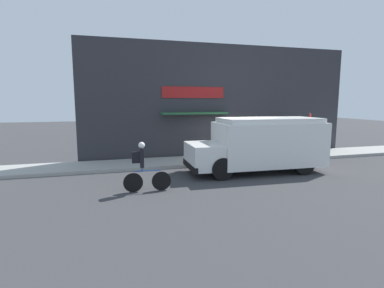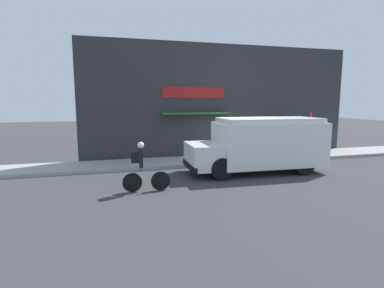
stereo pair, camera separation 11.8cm
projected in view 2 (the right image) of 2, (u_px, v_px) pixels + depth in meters
name	position (u px, v px, depth m)	size (l,w,h in m)	color
ground_plane	(241.00, 165.00, 14.05)	(70.00, 70.00, 0.00)	#38383A
sidewalk	(232.00, 159.00, 15.05)	(28.00, 2.12, 0.15)	#999993
storefront	(223.00, 101.00, 15.82)	(14.70, 0.73, 5.89)	#2D2D33
school_bus	(261.00, 144.00, 12.47)	(5.74, 2.72, 2.27)	white
cyclist	(143.00, 167.00, 9.77)	(1.56, 0.21, 1.65)	black
stop_sign_post	(310.00, 127.00, 15.45)	(0.45, 0.45, 2.22)	slate
trash_bin	(265.00, 147.00, 15.92)	(0.65, 0.65, 0.75)	#2D5138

